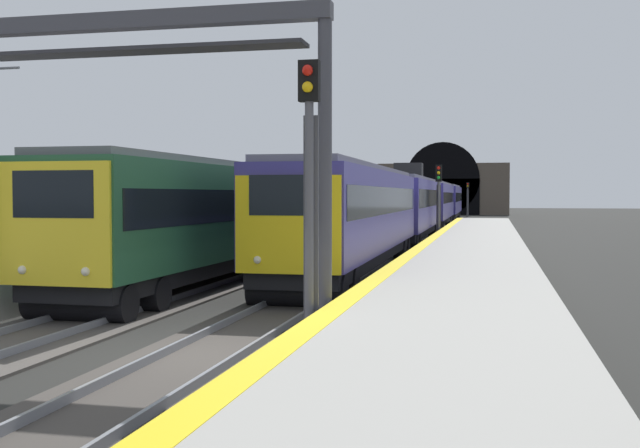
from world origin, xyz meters
TOP-DOWN VIEW (x-y plane):
  - ground_plane at (0.00, 0.00)m, footprint 320.00×320.00m
  - platform_right at (0.00, -4.25)m, footprint 112.00×4.41m
  - platform_right_edge_strip at (0.00, -2.29)m, footprint 112.00×0.50m
  - track_main_line at (0.00, 0.00)m, footprint 160.00×2.85m
  - track_adjacent_line at (0.00, 4.21)m, footprint 160.00×3.16m
  - train_main_approaching at (44.00, -0.00)m, footprint 77.52×3.03m
  - train_adjacent_platform at (21.79, 4.21)m, footprint 39.43×3.18m
  - railway_signal_near at (0.53, -1.82)m, footprint 0.39×0.38m
  - railway_signal_mid at (34.89, -1.82)m, footprint 0.39×0.38m
  - railway_signal_far at (91.72, -1.82)m, footprint 0.39×0.38m
  - overhead_signal_gantry at (1.75, 2.11)m, footprint 0.70×8.18m
  - tunnel_portal at (101.69, 2.11)m, footprint 3.10×19.12m

SIDE VIEW (x-z plane):
  - ground_plane at x=0.00m, z-range 0.00..0.00m
  - track_adjacent_line at x=0.00m, z-range -0.06..0.15m
  - track_main_line at x=0.00m, z-range -0.06..0.15m
  - platform_right at x=0.00m, z-range 0.00..0.91m
  - platform_right_edge_strip at x=0.00m, z-range 0.91..0.92m
  - train_main_approaching at x=44.00m, z-range -0.16..4.78m
  - train_adjacent_platform at x=21.79m, z-range -0.16..4.83m
  - railway_signal_far at x=91.72m, z-range 0.43..5.03m
  - railway_signal_mid at x=34.89m, z-range 0.53..5.37m
  - railway_signal_near at x=0.53m, z-range 0.45..5.90m
  - tunnel_portal at x=101.69m, z-range -1.54..9.17m
  - overhead_signal_gantry at x=1.75m, z-range 1.72..8.53m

